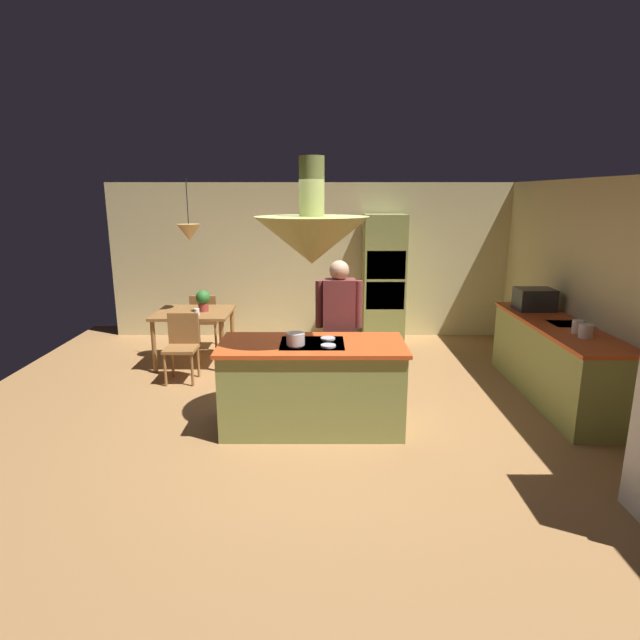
{
  "coord_description": "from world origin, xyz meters",
  "views": [
    {
      "loc": [
        0.08,
        -5.19,
        2.36
      ],
      "look_at": [
        0.1,
        0.4,
        1.0
      ],
      "focal_mm": 29.02,
      "sensor_mm": 36.0,
      "label": 1
    }
  ],
  "objects_px": {
    "dining_table": "(192,318)",
    "canister_flour": "(583,331)",
    "chair_by_back_wall": "(203,318)",
    "potted_plant_on_table": "(201,300)",
    "person_at_island": "(337,322)",
    "canister_sugar": "(575,326)",
    "cup_on_table": "(195,312)",
    "kitchen_island": "(310,385)",
    "microwave_on_counter": "(532,299)",
    "oven_tower": "(381,279)",
    "cooking_pot_on_cooktop": "(294,339)",
    "chair_facing_island": "(180,342)"
  },
  "relations": [
    {
      "from": "chair_by_back_wall",
      "to": "microwave_on_counter",
      "type": "height_order",
      "value": "microwave_on_counter"
    },
    {
      "from": "potted_plant_on_table",
      "to": "cooking_pot_on_cooktop",
      "type": "height_order",
      "value": "potted_plant_on_table"
    },
    {
      "from": "chair_by_back_wall",
      "to": "oven_tower",
      "type": "bearing_deg",
      "value": -170.66
    },
    {
      "from": "oven_tower",
      "to": "chair_facing_island",
      "type": "bearing_deg",
      "value": -146.9
    },
    {
      "from": "canister_flour",
      "to": "cooking_pot_on_cooktop",
      "type": "distance_m",
      "value": 3.02
    },
    {
      "from": "dining_table",
      "to": "cup_on_table",
      "type": "height_order",
      "value": "cup_on_table"
    },
    {
      "from": "cup_on_table",
      "to": "microwave_on_counter",
      "type": "relative_size",
      "value": 0.2
    },
    {
      "from": "chair_facing_island",
      "to": "cooking_pot_on_cooktop",
      "type": "relative_size",
      "value": 4.83
    },
    {
      "from": "dining_table",
      "to": "chair_by_back_wall",
      "type": "height_order",
      "value": "chair_by_back_wall"
    },
    {
      "from": "chair_facing_island",
      "to": "oven_tower",
      "type": "bearing_deg",
      "value": 33.1
    },
    {
      "from": "oven_tower",
      "to": "cooking_pot_on_cooktop",
      "type": "xyz_separation_m",
      "value": [
        -1.26,
        -3.37,
        -0.04
      ]
    },
    {
      "from": "cup_on_table",
      "to": "canister_flour",
      "type": "xyz_separation_m",
      "value": [
        4.44,
        -1.68,
        0.17
      ]
    },
    {
      "from": "chair_by_back_wall",
      "to": "person_at_island",
      "type": "bearing_deg",
      "value": 133.69
    },
    {
      "from": "kitchen_island",
      "to": "canister_sugar",
      "type": "height_order",
      "value": "canister_sugar"
    },
    {
      "from": "oven_tower",
      "to": "canister_flour",
      "type": "distance_m",
      "value": 3.51
    },
    {
      "from": "dining_table",
      "to": "chair_by_back_wall",
      "type": "bearing_deg",
      "value": 90.0
    },
    {
      "from": "dining_table",
      "to": "potted_plant_on_table",
      "type": "bearing_deg",
      "value": 1.36
    },
    {
      "from": "cup_on_table",
      "to": "canister_flour",
      "type": "distance_m",
      "value": 4.75
    },
    {
      "from": "person_at_island",
      "to": "microwave_on_counter",
      "type": "height_order",
      "value": "person_at_island"
    },
    {
      "from": "cup_on_table",
      "to": "canister_sugar",
      "type": "xyz_separation_m",
      "value": [
        4.44,
        -1.5,
        0.18
      ]
    },
    {
      "from": "kitchen_island",
      "to": "microwave_on_counter",
      "type": "relative_size",
      "value": 4.08
    },
    {
      "from": "person_at_island",
      "to": "potted_plant_on_table",
      "type": "bearing_deg",
      "value": 142.8
    },
    {
      "from": "canister_sugar",
      "to": "cup_on_table",
      "type": "bearing_deg",
      "value": 161.37
    },
    {
      "from": "dining_table",
      "to": "canister_flour",
      "type": "distance_m",
      "value": 4.93
    },
    {
      "from": "chair_facing_island",
      "to": "chair_by_back_wall",
      "type": "xyz_separation_m",
      "value": [
        0.0,
        1.36,
        0.0
      ]
    },
    {
      "from": "person_at_island",
      "to": "kitchen_island",
      "type": "bearing_deg",
      "value": -112.71
    },
    {
      "from": "dining_table",
      "to": "canister_flour",
      "type": "xyz_separation_m",
      "value": [
        4.54,
        -1.91,
        0.32
      ]
    },
    {
      "from": "cooking_pot_on_cooktop",
      "to": "canister_sugar",
      "type": "bearing_deg",
      "value": 9.52
    },
    {
      "from": "chair_by_back_wall",
      "to": "canister_sugar",
      "type": "distance_m",
      "value": 5.16
    },
    {
      "from": "oven_tower",
      "to": "microwave_on_counter",
      "type": "relative_size",
      "value": 4.48
    },
    {
      "from": "chair_by_back_wall",
      "to": "microwave_on_counter",
      "type": "xyz_separation_m",
      "value": [
        4.54,
        -1.25,
        0.54
      ]
    },
    {
      "from": "dining_table",
      "to": "person_at_island",
      "type": "xyz_separation_m",
      "value": [
        1.99,
        -1.4,
        0.29
      ]
    },
    {
      "from": "oven_tower",
      "to": "cup_on_table",
      "type": "bearing_deg",
      "value": -153.04
    },
    {
      "from": "chair_by_back_wall",
      "to": "canister_sugar",
      "type": "relative_size",
      "value": 5.94
    },
    {
      "from": "microwave_on_counter",
      "to": "cooking_pot_on_cooktop",
      "type": "relative_size",
      "value": 2.56
    },
    {
      "from": "kitchen_island",
      "to": "person_at_island",
      "type": "height_order",
      "value": "person_at_island"
    },
    {
      "from": "kitchen_island",
      "to": "cup_on_table",
      "type": "bearing_deg",
      "value": 130.56
    },
    {
      "from": "chair_by_back_wall",
      "to": "potted_plant_on_table",
      "type": "bearing_deg",
      "value": 101.63
    },
    {
      "from": "cup_on_table",
      "to": "cooking_pot_on_cooktop",
      "type": "distance_m",
      "value": 2.47
    },
    {
      "from": "kitchen_island",
      "to": "dining_table",
      "type": "bearing_deg",
      "value": 128.99
    },
    {
      "from": "chair_facing_island",
      "to": "person_at_island",
      "type": "bearing_deg",
      "value": -19.88
    },
    {
      "from": "dining_table",
      "to": "person_at_island",
      "type": "height_order",
      "value": "person_at_island"
    },
    {
      "from": "person_at_island",
      "to": "oven_tower",
      "type": "bearing_deg",
      "value": 72.39
    },
    {
      "from": "chair_by_back_wall",
      "to": "potted_plant_on_table",
      "type": "relative_size",
      "value": 2.9
    },
    {
      "from": "oven_tower",
      "to": "cooking_pot_on_cooktop",
      "type": "relative_size",
      "value": 11.44
    },
    {
      "from": "cup_on_table",
      "to": "microwave_on_counter",
      "type": "distance_m",
      "value": 4.46
    },
    {
      "from": "dining_table",
      "to": "microwave_on_counter",
      "type": "distance_m",
      "value": 4.59
    },
    {
      "from": "canister_flour",
      "to": "canister_sugar",
      "type": "height_order",
      "value": "canister_sugar"
    },
    {
      "from": "potted_plant_on_table",
      "to": "cup_on_table",
      "type": "relative_size",
      "value": 3.33
    },
    {
      "from": "chair_facing_island",
      "to": "chair_by_back_wall",
      "type": "bearing_deg",
      "value": 90.0
    }
  ]
}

